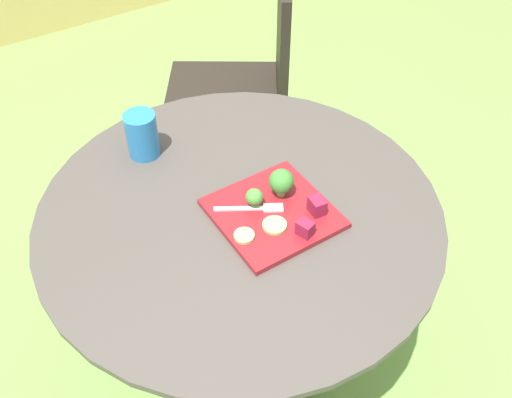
{
  "coord_description": "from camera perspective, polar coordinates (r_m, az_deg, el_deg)",
  "views": [
    {
      "loc": [
        -0.45,
        -0.77,
        1.64
      ],
      "look_at": [
        0.03,
        -0.03,
        0.76
      ],
      "focal_mm": 39.87,
      "sensor_mm": 36.0,
      "label": 1
    }
  ],
  "objects": [
    {
      "name": "broccoli_floret_1",
      "position": [
        1.26,
        2.56,
        1.76
      ],
      "size": [
        0.06,
        0.06,
        0.07
      ],
      "color": "#99B770",
      "rests_on": "salad_plate"
    },
    {
      "name": "beet_chunk_1",
      "position": [
        1.2,
        4.95,
        -2.94
      ],
      "size": [
        0.04,
        0.04,
        0.03
      ],
      "primitive_type": "cube",
      "rotation": [
        0.0,
        0.0,
        1.87
      ],
      "color": "maroon",
      "rests_on": "salad_plate"
    },
    {
      "name": "patio_table",
      "position": [
        1.47,
        -1.46,
        -7.82
      ],
      "size": [
        0.92,
        0.92,
        0.72
      ],
      "color": "#423D38",
      "rests_on": "ground_plane"
    },
    {
      "name": "cucumber_slice_1",
      "position": [
        1.2,
        -1.19,
        -3.7
      ],
      "size": [
        0.04,
        0.04,
        0.01
      ],
      "primitive_type": "cylinder",
      "color": "#8EB766",
      "rests_on": "salad_plate"
    },
    {
      "name": "fork",
      "position": [
        1.26,
        -0.05,
        -0.93
      ],
      "size": [
        0.14,
        0.09,
        0.0
      ],
      "color": "silver",
      "rests_on": "salad_plate"
    },
    {
      "name": "cucumber_slice_0",
      "position": [
        1.22,
        1.88,
        -2.65
      ],
      "size": [
        0.05,
        0.05,
        0.01
      ],
      "primitive_type": "cylinder",
      "color": "#8EB766",
      "rests_on": "salad_plate"
    },
    {
      "name": "drinking_glass",
      "position": [
        1.41,
        -11.33,
        6.13
      ],
      "size": [
        0.08,
        0.08,
        0.12
      ],
      "color": "#236BA8",
      "rests_on": "patio_table"
    },
    {
      "name": "broccoli_floret_0",
      "position": [
        1.24,
        -0.17,
        0.17
      ],
      "size": [
        0.04,
        0.04,
        0.05
      ],
      "color": "#99B770",
      "rests_on": "salad_plate"
    },
    {
      "name": "patio_chair",
      "position": [
        2.07,
        -0.53,
        12.29
      ],
      "size": [
        0.61,
        0.61,
        0.9
      ],
      "color": "black",
      "rests_on": "ground_plane"
    },
    {
      "name": "ground_plane",
      "position": [
        1.87,
        -1.19,
        -16.6
      ],
      "size": [
        12.0,
        12.0,
        0.0
      ],
      "primitive_type": "plane",
      "color": "#669342"
    },
    {
      "name": "beet_chunk_0",
      "position": [
        1.25,
        6.14,
        -0.68
      ],
      "size": [
        0.03,
        0.04,
        0.04
      ],
      "primitive_type": "cube",
      "rotation": [
        0.0,
        0.0,
        1.45
      ],
      "color": "maroon",
      "rests_on": "salad_plate"
    },
    {
      "name": "salad_plate",
      "position": [
        1.26,
        1.69,
        -1.43
      ],
      "size": [
        0.25,
        0.25,
        0.01
      ],
      "primitive_type": "cube",
      "color": "maroon",
      "rests_on": "patio_table"
    }
  ]
}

